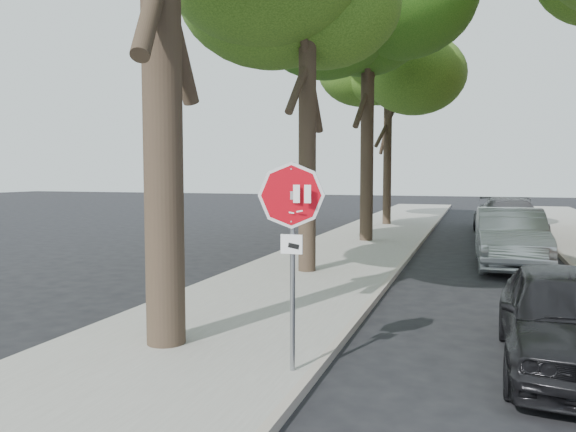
# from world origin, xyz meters

# --- Properties ---
(ground) EXTENTS (120.00, 120.00, 0.00)m
(ground) POSITION_xyz_m (0.00, 0.00, 0.00)
(ground) COLOR black
(ground) RESTS_ON ground
(sidewalk_left) EXTENTS (4.00, 55.00, 0.12)m
(sidewalk_left) POSITION_xyz_m (-2.50, 12.00, 0.06)
(sidewalk_left) COLOR gray
(sidewalk_left) RESTS_ON ground
(curb_left) EXTENTS (0.12, 55.00, 0.13)m
(curb_left) POSITION_xyz_m (-0.45, 12.00, 0.07)
(curb_left) COLOR #9E9384
(curb_left) RESTS_ON ground
(curb_right) EXTENTS (0.12, 55.00, 0.13)m
(curb_right) POSITION_xyz_m (3.95, 12.00, 0.07)
(curb_right) COLOR #9E9384
(curb_right) RESTS_ON ground
(stop_sign) EXTENTS (0.76, 0.34, 2.61)m
(stop_sign) POSITION_xyz_m (-0.70, -0.03, 1.95)
(stop_sign) COLOR gray
(stop_sign) RESTS_ON sidewalk_left
(tree_mid_b) EXTENTS (5.88, 5.46, 10.36)m
(tree_mid_b) POSITION_xyz_m (-2.42, 14.12, 8.00)
(tree_mid_b) COLOR black
(tree_mid_b) RESTS_ON sidewalk_left
(tree_far) EXTENTS (5.29, 4.91, 9.33)m
(tree_far) POSITION_xyz_m (-2.72, 21.11, 7.21)
(tree_far) COLOR black
(tree_far) RESTS_ON sidewalk_left
(car_a) EXTENTS (1.70, 4.09, 1.38)m
(car_a) POSITION_xyz_m (2.60, 1.50, 0.69)
(car_a) COLOR black
(car_a) RESTS_ON ground
(car_b) EXTENTS (1.86, 4.96, 1.62)m
(car_b) POSITION_xyz_m (2.36, 10.00, 0.81)
(car_b) COLOR #95999C
(car_b) RESTS_ON ground
(car_c) EXTENTS (2.43, 5.80, 1.67)m
(car_c) POSITION_xyz_m (2.60, 15.64, 0.84)
(car_c) COLOR #4F4E53
(car_c) RESTS_ON ground
(car_d) EXTENTS (2.59, 5.12, 1.39)m
(car_d) POSITION_xyz_m (2.60, 21.32, 0.69)
(car_d) COLOR black
(car_d) RESTS_ON ground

